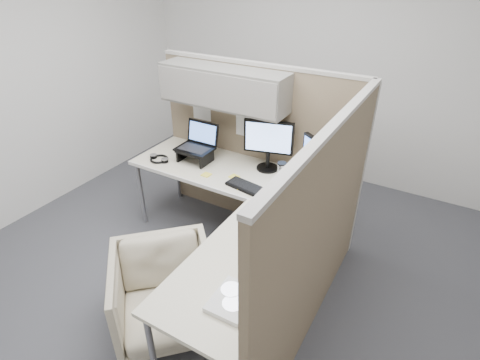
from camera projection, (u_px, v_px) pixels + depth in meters
The scene contains 19 objects.
ground at pixel (216, 272), 3.30m from camera, with size 4.50×4.50×0.00m, color #3F4045.
partition_back at pixel (242, 121), 3.46m from camera, with size 2.00×0.36×1.63m.
partition_right at pixel (321, 236), 2.45m from camera, with size 0.07×2.03×1.63m.
desk at pixel (235, 205), 2.99m from camera, with size 2.00×1.98×0.73m.
office_chair at pixel (164, 290), 2.66m from camera, with size 0.69×0.65×0.71m, color #B7B392.
monitor_left at pixel (268, 141), 3.29m from camera, with size 0.43×0.20×0.47m.
monitor_right at pixel (319, 165), 2.91m from camera, with size 0.38×0.29×0.47m.
laptop_station at pixel (197, 147), 3.51m from camera, with size 0.34×0.29×0.35m.
keyboard at pixel (250, 189), 3.11m from camera, with size 0.43×0.14×0.02m, color black.
mouse at pixel (291, 206), 2.88m from camera, with size 0.09×0.06×0.03m, color black.
travel_mug at pixel (282, 172), 3.20m from camera, with size 0.08×0.08×0.17m.
soda_can_green at pixel (315, 208), 2.78m from camera, with size 0.07×0.07×0.12m, color #B21E1E.
soda_can_silver at pixel (306, 189), 3.02m from camera, with size 0.07×0.07×0.12m, color #B21E1E.
sticky_note_a at pixel (206, 175), 3.32m from camera, with size 0.08×0.08×0.01m, color yellow.
sticky_note_b at pixel (239, 187), 3.15m from camera, with size 0.08×0.08×0.01m, color yellow.
sticky_note_d at pixel (234, 177), 3.29m from camera, with size 0.08×0.08×0.01m, color yellow.
headphones at pixel (159, 159), 3.57m from camera, with size 0.22×0.19×0.03m.
paper_stack at pixel (233, 300), 2.08m from camera, with size 0.22×0.28×0.03m.
desk_clock at pixel (269, 254), 2.38m from camera, with size 0.06×0.08×0.08m.
Camera 1 is at (1.41, -2.00, 2.38)m, focal length 28.00 mm.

